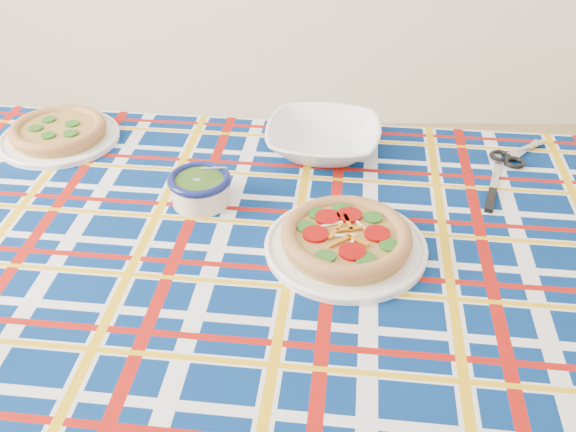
# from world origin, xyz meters

# --- Properties ---
(dining_table) EXTENTS (1.69, 1.16, 0.75)m
(dining_table) POSITION_xyz_m (0.10, 0.05, 0.68)
(dining_table) COLOR brown
(dining_table) RESTS_ON floor
(tablecloth) EXTENTS (1.73, 1.20, 0.11)m
(tablecloth) POSITION_xyz_m (0.10, 0.05, 0.70)
(tablecloth) COLOR navy
(tablecloth) RESTS_ON dining_table
(main_focaccia_plate) EXTENTS (0.37, 0.37, 0.06)m
(main_focaccia_plate) POSITION_xyz_m (0.27, 0.01, 0.79)
(main_focaccia_plate) COLOR olive
(main_focaccia_plate) RESTS_ON tablecloth
(pesto_bowl) EXTENTS (0.14, 0.14, 0.08)m
(pesto_bowl) POSITION_xyz_m (-0.03, 0.17, 0.79)
(pesto_bowl) COLOR #213F11
(pesto_bowl) RESTS_ON tablecloth
(serving_bowl) EXTENTS (0.31, 0.31, 0.07)m
(serving_bowl) POSITION_xyz_m (0.24, 0.39, 0.79)
(serving_bowl) COLOR white
(serving_bowl) RESTS_ON tablecloth
(second_focaccia_plate) EXTENTS (0.35, 0.35, 0.05)m
(second_focaccia_plate) POSITION_xyz_m (-0.41, 0.44, 0.78)
(second_focaccia_plate) COLOR olive
(second_focaccia_plate) RESTS_ON tablecloth
(table_knife) EXTENTS (0.10, 0.22, 0.01)m
(table_knife) POSITION_xyz_m (0.63, 0.27, 0.76)
(table_knife) COLOR silver
(table_knife) RESTS_ON tablecloth
(kitchen_scissors) EXTENTS (0.21, 0.20, 0.02)m
(kitchen_scissors) POSITION_xyz_m (0.73, 0.39, 0.76)
(kitchen_scissors) COLOR silver
(kitchen_scissors) RESTS_ON tablecloth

